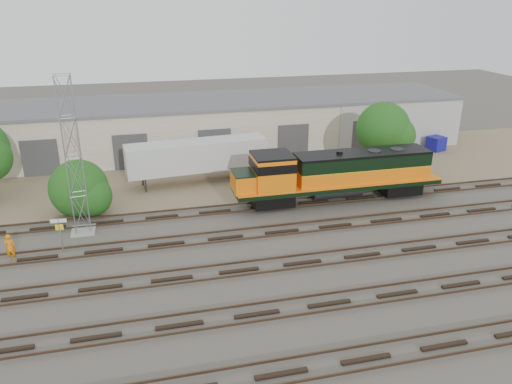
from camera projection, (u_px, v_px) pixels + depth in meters
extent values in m
plane|color=#47423A|center=(230.00, 249.00, 32.64)|extent=(140.00, 140.00, 0.00)
cube|color=#726047|center=(199.00, 174.00, 46.18)|extent=(80.00, 16.00, 0.02)
cube|color=black|center=(281.00, 374.00, 21.77)|extent=(80.00, 2.40, 0.14)
cube|color=#4C3828|center=(286.00, 383.00, 21.04)|extent=(80.00, 0.08, 0.14)
cube|color=#4C3828|center=(277.00, 360.00, 22.40)|extent=(80.00, 0.08, 0.14)
cube|color=black|center=(257.00, 314.00, 25.84)|extent=(80.00, 2.40, 0.14)
cube|color=#4C3828|center=(260.00, 320.00, 25.11)|extent=(80.00, 0.08, 0.14)
cube|color=#4C3828|center=(254.00, 304.00, 26.46)|extent=(80.00, 0.08, 0.14)
cube|color=black|center=(239.00, 271.00, 29.90)|extent=(80.00, 2.40, 0.14)
cube|color=#4C3828|center=(242.00, 275.00, 29.17)|extent=(80.00, 0.08, 0.14)
cube|color=#4C3828|center=(237.00, 263.00, 30.53)|extent=(80.00, 0.08, 0.14)
cube|color=black|center=(226.00, 238.00, 33.97)|extent=(80.00, 2.40, 0.14)
cube|color=#4C3828|center=(228.00, 241.00, 33.24)|extent=(80.00, 0.08, 0.14)
cube|color=#4C3828|center=(224.00, 231.00, 34.59)|extent=(80.00, 0.08, 0.14)
cube|color=black|center=(215.00, 212.00, 38.03)|extent=(80.00, 2.40, 0.14)
cube|color=#4C3828|center=(216.00, 214.00, 37.30)|extent=(80.00, 0.08, 0.14)
cube|color=#4C3828|center=(213.00, 206.00, 38.66)|extent=(80.00, 0.08, 0.14)
cube|color=beige|center=(188.00, 127.00, 52.49)|extent=(58.00, 10.00, 5.00)
cube|color=#59595B|center=(187.00, 102.00, 51.52)|extent=(58.40, 10.40, 0.30)
cube|color=#999993|center=(402.00, 126.00, 52.76)|extent=(14.00, 0.10, 5.00)
cube|color=#333335|center=(40.00, 158.00, 45.15)|extent=(3.20, 0.12, 3.40)
cube|color=#333335|center=(131.00, 152.00, 46.90)|extent=(3.20, 0.12, 3.40)
cube|color=#333335|center=(215.00, 146.00, 48.65)|extent=(3.20, 0.12, 3.40)
cube|color=#333335|center=(293.00, 141.00, 50.41)|extent=(3.20, 0.12, 3.40)
cube|color=#333335|center=(366.00, 136.00, 52.16)|extent=(3.20, 0.12, 3.40)
cube|color=black|center=(272.00, 198.00, 38.76)|extent=(3.15, 2.37, 0.99)
cube|color=black|center=(398.00, 186.00, 41.14)|extent=(3.15, 2.37, 0.99)
cube|color=black|center=(337.00, 184.00, 39.70)|extent=(16.75, 2.96, 0.34)
cylinder|color=black|center=(337.00, 191.00, 39.93)|extent=(4.14, 1.08, 1.08)
cube|color=orange|center=(361.00, 173.00, 39.85)|extent=(10.84, 2.56, 1.18)
cube|color=black|center=(362.00, 160.00, 39.45)|extent=(10.84, 2.56, 0.99)
cube|color=black|center=(363.00, 153.00, 39.24)|extent=(10.84, 2.56, 0.20)
cube|color=orange|center=(272.00, 172.00, 37.98)|extent=(2.96, 2.96, 2.56)
cube|color=black|center=(272.00, 155.00, 37.48)|extent=(2.96, 2.96, 0.16)
cube|color=orange|center=(243.00, 182.00, 37.70)|extent=(1.58, 2.37, 1.38)
cube|color=gray|center=(84.00, 231.00, 34.92)|extent=(1.60, 1.60, 0.20)
cylinder|color=gray|center=(66.00, 155.00, 33.26)|extent=(0.08, 0.08, 10.66)
cylinder|color=gray|center=(81.00, 154.00, 33.47)|extent=(0.08, 0.08, 10.66)
cylinder|color=gray|center=(64.00, 159.00, 32.37)|extent=(0.08, 0.08, 10.66)
cylinder|color=gray|center=(80.00, 158.00, 32.59)|extent=(0.08, 0.08, 10.66)
cylinder|color=gray|center=(61.00, 236.00, 31.71)|extent=(0.08, 0.08, 2.41)
cube|color=white|center=(58.00, 221.00, 31.33)|extent=(0.99, 0.10, 0.24)
cube|color=yellow|center=(59.00, 227.00, 31.49)|extent=(0.49, 0.07, 0.38)
imported|color=orange|center=(10.00, 247.00, 30.96)|extent=(0.65, 0.43, 1.76)
cube|color=silver|center=(197.00, 155.00, 43.29)|extent=(12.36, 3.65, 2.53)
cube|color=black|center=(249.00, 171.00, 45.51)|extent=(2.47, 2.56, 0.94)
cube|color=black|center=(146.00, 186.00, 41.71)|extent=(0.14, 0.14, 1.22)
cube|color=black|center=(143.00, 178.00, 43.36)|extent=(0.14, 0.14, 1.22)
cube|color=navy|center=(436.00, 144.00, 52.97)|extent=(2.00, 1.94, 1.50)
cube|color=maroon|center=(395.00, 144.00, 52.91)|extent=(1.86, 1.80, 1.40)
cylinder|color=#382619|center=(82.00, 210.00, 38.06)|extent=(0.30, 0.30, 0.40)
sphere|color=#164C15|center=(79.00, 189.00, 37.42)|extent=(4.38, 4.38, 4.38)
sphere|color=#164C15|center=(91.00, 196.00, 37.18)|extent=(3.07, 3.07, 3.07)
cylinder|color=#382619|center=(380.00, 160.00, 46.31)|extent=(0.28, 0.28, 2.44)
sphere|color=#164C15|center=(383.00, 129.00, 45.24)|extent=(4.87, 4.87, 4.87)
sphere|color=#164C15|center=(396.00, 135.00, 44.97)|extent=(3.41, 3.41, 3.41)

